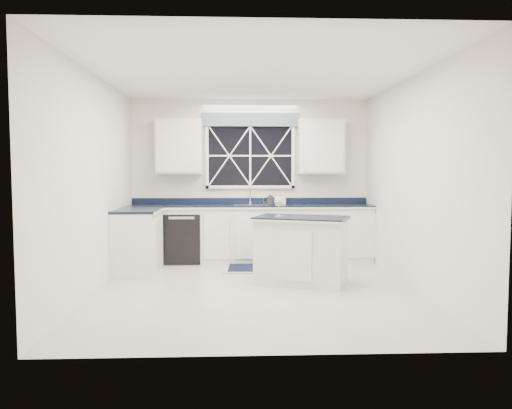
{
  "coord_description": "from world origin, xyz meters",
  "views": [
    {
      "loc": [
        -0.26,
        -6.22,
        1.52
      ],
      "look_at": [
        0.02,
        0.4,
        1.05
      ],
      "focal_mm": 35.0,
      "sensor_mm": 36.0,
      "label": 1
    }
  ],
  "objects_px": {
    "faucet": "(250,195)",
    "wine_glass": "(279,202)",
    "dishwasher": "(184,237)",
    "soap_bottle": "(284,199)",
    "island": "(301,250)",
    "kettle": "(270,200)"
  },
  "relations": [
    {
      "from": "island",
      "to": "wine_glass",
      "type": "height_order",
      "value": "wine_glass"
    },
    {
      "from": "dishwasher",
      "to": "wine_glass",
      "type": "relative_size",
      "value": 2.91
    },
    {
      "from": "soap_bottle",
      "to": "dishwasher",
      "type": "bearing_deg",
      "value": -174.25
    },
    {
      "from": "faucet",
      "to": "soap_bottle",
      "type": "relative_size",
      "value": 1.77
    },
    {
      "from": "faucet",
      "to": "island",
      "type": "xyz_separation_m",
      "value": [
        0.63,
        -1.79,
        -0.65
      ]
    },
    {
      "from": "dishwasher",
      "to": "kettle",
      "type": "xyz_separation_m",
      "value": [
        1.42,
        0.06,
        0.61
      ]
    },
    {
      "from": "dishwasher",
      "to": "island",
      "type": "relative_size",
      "value": 0.6
    },
    {
      "from": "wine_glass",
      "to": "soap_bottle",
      "type": "bearing_deg",
      "value": 82.27
    },
    {
      "from": "island",
      "to": "kettle",
      "type": "height_order",
      "value": "kettle"
    },
    {
      "from": "island",
      "to": "wine_glass",
      "type": "distance_m",
      "value": 0.71
    },
    {
      "from": "wine_glass",
      "to": "faucet",
      "type": "bearing_deg",
      "value": 100.66
    },
    {
      "from": "faucet",
      "to": "wine_glass",
      "type": "height_order",
      "value": "faucet"
    },
    {
      "from": "faucet",
      "to": "dishwasher",
      "type": "bearing_deg",
      "value": -169.98
    },
    {
      "from": "wine_glass",
      "to": "island",
      "type": "bearing_deg",
      "value": -11.29
    },
    {
      "from": "soap_bottle",
      "to": "wine_glass",
      "type": "bearing_deg",
      "value": -97.73
    },
    {
      "from": "island",
      "to": "soap_bottle",
      "type": "relative_size",
      "value": 8.08
    },
    {
      "from": "island",
      "to": "kettle",
      "type": "distance_m",
      "value": 1.78
    },
    {
      "from": "faucet",
      "to": "island",
      "type": "bearing_deg",
      "value": -70.76
    },
    {
      "from": "soap_bottle",
      "to": "island",
      "type": "bearing_deg",
      "value": -87.79
    },
    {
      "from": "kettle",
      "to": "wine_glass",
      "type": "height_order",
      "value": "wine_glass"
    },
    {
      "from": "faucet",
      "to": "kettle",
      "type": "bearing_deg",
      "value": -21.94
    },
    {
      "from": "dishwasher",
      "to": "soap_bottle",
      "type": "height_order",
      "value": "soap_bottle"
    }
  ]
}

